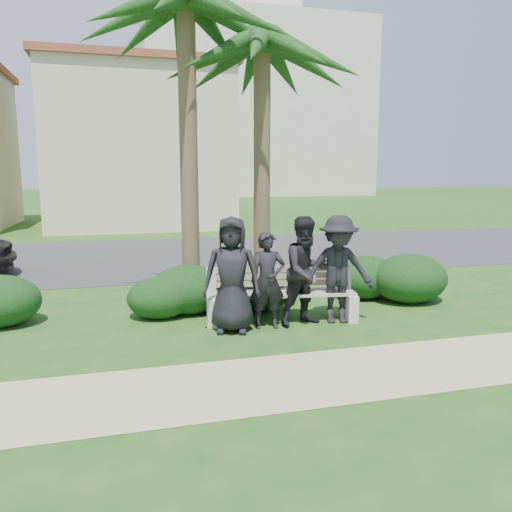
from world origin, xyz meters
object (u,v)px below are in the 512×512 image
at_px(palm_left, 185,3).
at_px(man_a, 232,275).
at_px(man_d, 338,269).
at_px(palm_right, 262,43).
at_px(man_c, 306,271).
at_px(park_bench, 281,298).
at_px(man_b, 268,280).

bearing_deg(palm_left, man_a, -75.64).
bearing_deg(man_d, palm_right, 121.46).
relative_size(man_c, palm_right, 0.31).
bearing_deg(man_c, palm_right, 82.63).
height_order(man_a, palm_left, palm_left).
distance_m(man_c, palm_left, 4.95).
xyz_separation_m(park_bench, man_a, (-0.90, -0.33, 0.51)).
distance_m(man_a, palm_right, 4.50).
height_order(man_a, man_b, man_a).
xyz_separation_m(park_bench, palm_right, (0.13, 1.64, 4.42)).
bearing_deg(man_c, man_a, 168.45).
distance_m(park_bench, man_a, 1.09).
distance_m(park_bench, man_b, 0.58).
relative_size(park_bench, palm_left, 0.41).
bearing_deg(palm_right, park_bench, -94.66).
xyz_separation_m(man_c, palm_right, (-0.20, 1.93, 3.92)).
height_order(park_bench, palm_left, palm_left).
height_order(park_bench, man_d, man_d).
distance_m(park_bench, palm_right, 4.71).
xyz_separation_m(palm_left, palm_right, (1.45, 0.36, -0.47)).
distance_m(man_b, palm_left, 4.88).
relative_size(park_bench, man_d, 1.44).
bearing_deg(palm_right, man_b, -103.17).
relative_size(man_d, palm_right, 0.31).
bearing_deg(man_c, man_d, -14.99).
bearing_deg(palm_left, park_bench, -44.10).
xyz_separation_m(park_bench, man_b, (-0.32, -0.30, 0.38)).
xyz_separation_m(man_a, man_c, (1.24, 0.04, -0.01)).
bearing_deg(man_c, park_bench, 125.29).
relative_size(man_b, palm_right, 0.27).
height_order(man_a, man_d, man_a).
height_order(park_bench, man_c, man_c).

